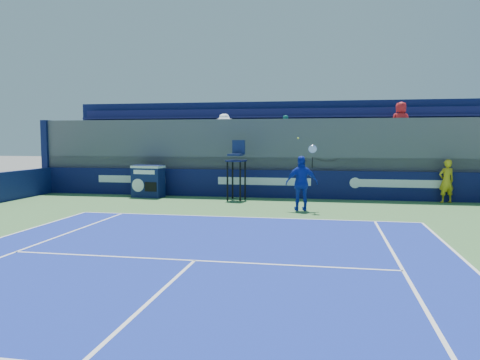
% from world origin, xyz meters
% --- Properties ---
extents(ball_person, '(0.72, 0.58, 1.71)m').
position_xyz_m(ball_person, '(7.29, 16.79, 0.87)').
color(ball_person, gold).
rests_on(ball_person, apron).
extents(back_hoarding, '(20.40, 0.21, 1.20)m').
position_xyz_m(back_hoarding, '(0.00, 17.10, 0.60)').
color(back_hoarding, '#0B1042').
rests_on(back_hoarding, ground).
extents(match_clock, '(1.39, 0.87, 1.40)m').
position_xyz_m(match_clock, '(-4.95, 16.34, 0.74)').
color(match_clock, '#0E1949').
rests_on(match_clock, ground).
extents(umpire_chair, '(0.82, 0.82, 2.48)m').
position_xyz_m(umpire_chair, '(-1.01, 16.12, 1.53)').
color(umpire_chair, black).
rests_on(umpire_chair, ground).
extents(tennis_player, '(1.20, 0.68, 2.57)m').
position_xyz_m(tennis_player, '(1.80, 13.68, 0.98)').
color(tennis_player, '#162FB4').
rests_on(tennis_player, apron).
extents(stadium_seating, '(21.00, 4.05, 4.40)m').
position_xyz_m(stadium_seating, '(0.00, 19.15, 1.84)').
color(stadium_seating, '#4F4F54').
rests_on(stadium_seating, ground).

